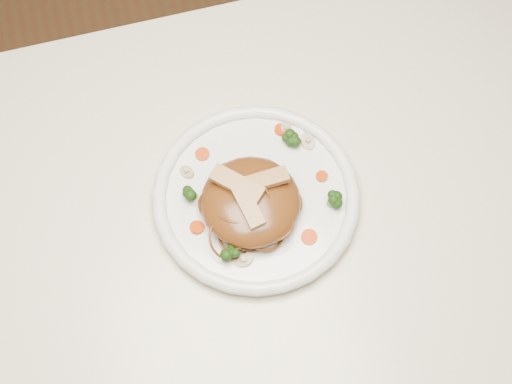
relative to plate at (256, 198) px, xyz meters
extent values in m
plane|color=brown|center=(-0.05, -0.04, -0.76)|extent=(4.00, 4.00, 0.00)
cube|color=beige|center=(-0.05, -0.04, -0.03)|extent=(1.20, 0.80, 0.04)
cylinder|color=brown|center=(0.49, 0.30, -0.40)|extent=(0.06, 0.06, 0.71)
cylinder|color=white|center=(0.00, 0.00, 0.00)|extent=(0.37, 0.37, 0.02)
ellipsoid|color=#5A3011|center=(-0.01, -0.02, 0.03)|extent=(0.17, 0.17, 0.04)
cube|color=tan|center=(0.01, 0.00, 0.06)|extent=(0.07, 0.02, 0.01)
cube|color=tan|center=(-0.03, 0.00, 0.06)|extent=(0.07, 0.07, 0.01)
cube|color=tan|center=(-0.02, -0.03, 0.06)|extent=(0.03, 0.07, 0.01)
cylinder|color=#C23407|center=(0.07, 0.09, 0.01)|extent=(0.03, 0.03, 0.00)
cylinder|color=#C23407|center=(-0.09, -0.03, 0.01)|extent=(0.02, 0.02, 0.00)
cylinder|color=#C23407|center=(0.10, 0.00, 0.01)|extent=(0.02, 0.02, 0.00)
cylinder|color=#C23407|center=(-0.06, 0.08, 0.01)|extent=(0.02, 0.02, 0.00)
cylinder|color=#C23407|center=(0.05, -0.08, 0.01)|extent=(0.03, 0.03, 0.00)
cylinder|color=beige|center=(-0.04, -0.09, 0.01)|extent=(0.03, 0.03, 0.01)
cylinder|color=beige|center=(0.10, 0.06, 0.01)|extent=(0.03, 0.03, 0.01)
cylinder|color=beige|center=(-0.09, 0.06, 0.01)|extent=(0.03, 0.03, 0.01)
cylinder|color=beige|center=(0.07, 0.09, 0.01)|extent=(0.02, 0.02, 0.01)
camera|label=1|loc=(-0.11, -0.39, 0.89)|focal=47.78mm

